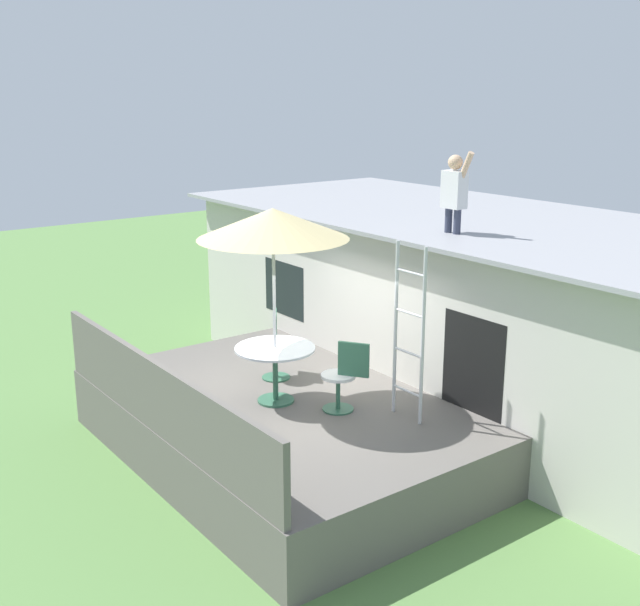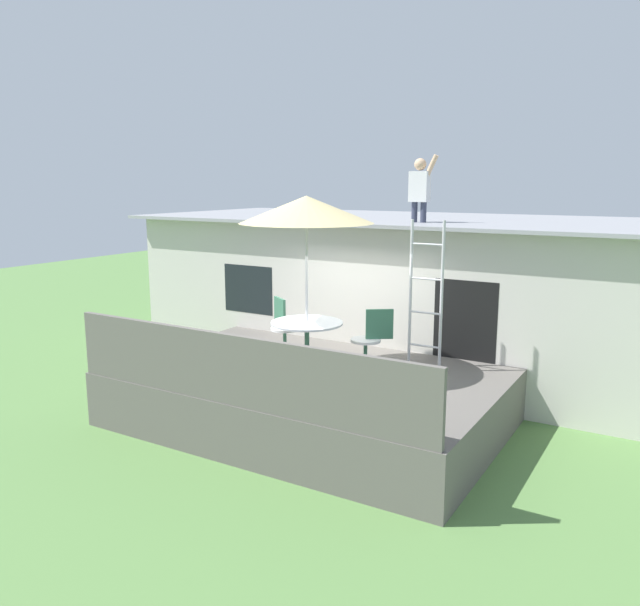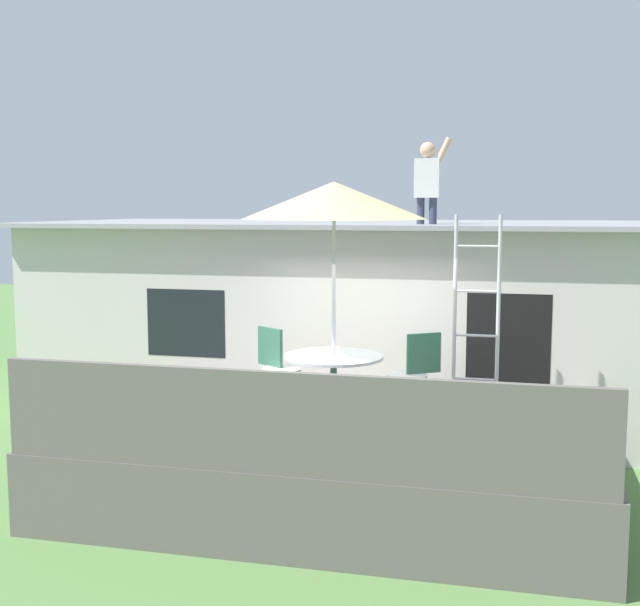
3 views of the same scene
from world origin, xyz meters
The scene contains 10 objects.
ground_plane centered at (0.00, 0.00, 0.00)m, with size 40.00×40.00×0.00m, color #567F42.
house centered at (0.00, 3.60, 1.44)m, with size 10.50×4.50×2.86m.
deck centered at (0.00, 0.00, 0.40)m, with size 5.47×3.80×0.80m, color #605B56.
deck_railing centered at (0.00, -1.85, 1.25)m, with size 5.37×0.08×0.90m, color #605B56.
patio_table centered at (0.00, -0.19, 1.39)m, with size 1.04×1.04×0.74m.
patio_umbrella centered at (0.00, -0.19, 3.15)m, with size 1.90×1.90×2.54m.
step_ladder centered at (1.41, 0.82, 1.90)m, with size 0.52×0.04×2.20m.
person_figure centered at (0.69, 2.26, 3.47)m, with size 0.47×0.20×1.11m.
patio_chair_left centered at (-0.77, 0.32, 1.26)m, with size 0.56×0.46×0.92m.
patio_chair_right centered at (0.77, 0.33, 1.26)m, with size 0.56×0.46×0.92m.
Camera 2 is at (4.70, -7.69, 3.52)m, focal length 35.35 mm.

